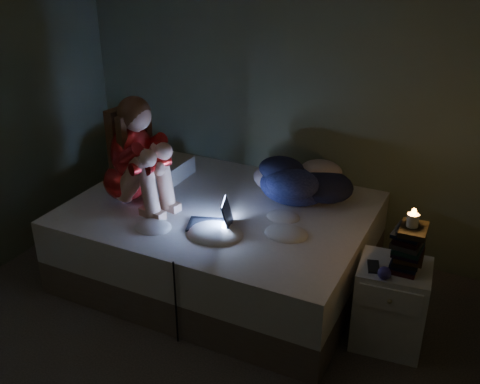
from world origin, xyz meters
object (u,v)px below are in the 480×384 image
Objects in this scene: woman at (124,149)px; nightstand at (390,305)px; bed at (221,241)px; phone at (373,265)px; laptop at (209,213)px; candle at (413,222)px.

woman is 2.13m from nightstand.
nightstand is (1.34, -0.22, -0.01)m from bed.
bed is 1.28m from phone.
laptop is 2.14× the size of phone.
woman reaches higher than phone.
bed is 0.51m from laptop.
candle reaches higher than nightstand.
candle is (2.06, 0.02, -0.11)m from woman.
laptop is 0.52× the size of nightstand.
candle is 0.57× the size of phone.
nightstand is at bearing 10.02° from woman.
woman reaches higher than candle.
nightstand is 7.26× the size of candle.
candle is (1.40, -0.21, 0.61)m from bed.
woman reaches higher than bed.
woman is at bearing -160.85° from bed.
nightstand is at bearing -177.03° from candle.
woman is 2.80× the size of laptop.
phone is (1.87, -0.05, -0.43)m from woman.
laptop is (0.73, -0.07, -0.31)m from woman.
nightstand is (2.00, 0.01, -0.72)m from woman.
bed is 3.71× the size of nightstand.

